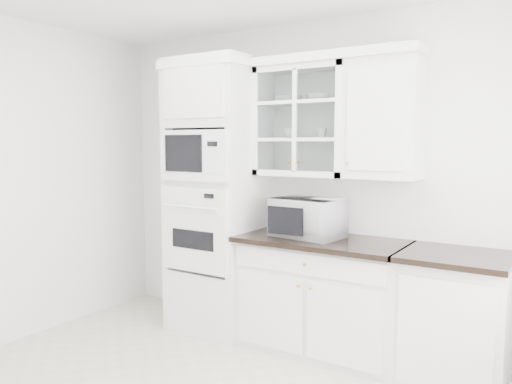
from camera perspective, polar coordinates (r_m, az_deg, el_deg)
The scene contains 12 objects.
room_shell at distance 3.21m, azimuth -4.51°, elevation 7.54°, with size 4.00×3.50×2.70m.
oven_column at distance 4.47m, azimuth -4.47°, elevation -0.46°, with size 0.76×0.68×2.40m.
base_cabinet_run at distance 4.12m, azimuth 7.61°, elevation -11.49°, with size 1.32×0.67×0.92m.
extra_base_cabinet at distance 3.83m, azimuth 21.67°, elevation -13.18°, with size 0.72×0.67×0.92m.
upper_cabinet_glass at distance 4.18m, azimuth 5.52°, elevation 8.04°, with size 0.80×0.33×0.90m.
upper_cabinet_solid at distance 3.92m, azimuth 14.44°, elevation 8.06°, with size 0.55×0.33×0.90m, color white.
crown_molding at distance 4.25m, azimuth 4.13°, elevation 14.58°, with size 2.14×0.38×0.07m, color white.
countertop_microwave at distance 4.04m, azimuth 6.03°, elevation -2.91°, with size 0.53×0.44×0.31m, color white.
bowl_a at distance 4.24m, azimuth 3.74°, elevation 10.55°, with size 0.22×0.22×0.05m, color white.
bowl_b at distance 4.15m, azimuth 7.06°, elevation 10.65°, with size 0.18×0.18×0.06m, color white.
cup_a at distance 4.22m, azimuth 4.05°, elevation 6.73°, with size 0.11×0.11×0.09m, color white.
cup_b at distance 4.11m, azimuth 7.52°, elevation 6.67°, with size 0.09×0.09×0.08m, color white.
Camera 1 is at (1.94, -2.13, 1.67)m, focal length 35.00 mm.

